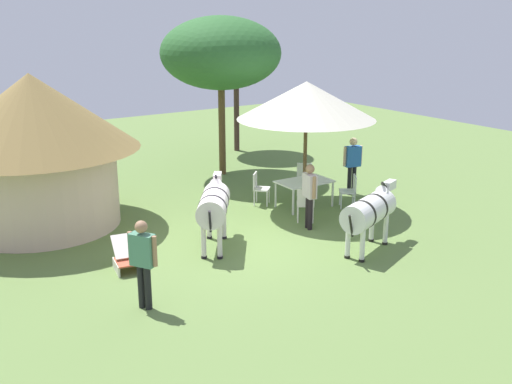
# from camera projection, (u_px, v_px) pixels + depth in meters

# --- Properties ---
(ground_plane) EXTENTS (36.00, 36.00, 0.00)m
(ground_plane) POSITION_uv_depth(u_px,v_px,m) (225.00, 247.00, 13.71)
(ground_plane) COLOR olive
(thatched_hut) EXTENTS (5.03, 5.03, 3.79)m
(thatched_hut) POSITION_uv_depth(u_px,v_px,m) (35.00, 141.00, 14.50)
(thatched_hut) COLOR beige
(thatched_hut) RESTS_ON ground_plane
(shade_umbrella) EXTENTS (3.69, 3.69, 3.43)m
(shade_umbrella) POSITION_uv_depth(u_px,v_px,m) (306.00, 101.00, 15.72)
(shade_umbrella) COLOR #513D22
(shade_umbrella) RESTS_ON ground_plane
(patio_dining_table) EXTENTS (1.48, 0.96, 0.74)m
(patio_dining_table) POSITION_uv_depth(u_px,v_px,m) (304.00, 184.00, 16.37)
(patio_dining_table) COLOR silver
(patio_dining_table) RESTS_ON ground_plane
(patio_chair_near_lawn) EXTENTS (0.60, 0.60, 0.90)m
(patio_chair_near_lawn) POSITION_uv_depth(u_px,v_px,m) (306.00, 202.00, 15.20)
(patio_chair_near_lawn) COLOR white
(patio_chair_near_lawn) RESTS_ON ground_plane
(patio_chair_near_hut) EXTENTS (0.60, 0.60, 0.90)m
(patio_chair_near_hut) POSITION_uv_depth(u_px,v_px,m) (351.00, 189.00, 16.37)
(patio_chair_near_hut) COLOR silver
(patio_chair_near_hut) RESTS_ON ground_plane
(patio_chair_west_end) EXTENTS (0.61, 0.60, 0.90)m
(patio_chair_west_end) POSITION_uv_depth(u_px,v_px,m) (304.00, 176.00, 17.62)
(patio_chair_west_end) COLOR silver
(patio_chair_west_end) RESTS_ON ground_plane
(patio_chair_east_end) EXTENTS (0.61, 0.61, 0.90)m
(patio_chair_east_end) POSITION_uv_depth(u_px,v_px,m) (259.00, 186.00, 16.62)
(patio_chair_east_end) COLOR white
(patio_chair_east_end) RESTS_ON ground_plane
(guest_beside_umbrella) EXTENTS (0.30, 0.57, 1.64)m
(guest_beside_umbrella) POSITION_uv_depth(u_px,v_px,m) (310.00, 191.00, 14.59)
(guest_beside_umbrella) COLOR black
(guest_beside_umbrella) RESTS_ON ground_plane
(guest_behind_table) EXTENTS (0.59, 0.31, 1.69)m
(guest_behind_table) POSITION_uv_depth(u_px,v_px,m) (353.00, 161.00, 17.40)
(guest_behind_table) COLOR black
(guest_behind_table) RESTS_ON ground_plane
(standing_watcher) EXTENTS (0.41, 0.53, 1.68)m
(standing_watcher) POSITION_uv_depth(u_px,v_px,m) (143.00, 256.00, 10.59)
(standing_watcher) COLOR black
(standing_watcher) RESTS_ON ground_plane
(striped_lounge_chair) EXTENTS (0.67, 0.88, 0.65)m
(striped_lounge_chair) POSITION_uv_depth(u_px,v_px,m) (128.00, 258.00, 12.46)
(striped_lounge_chair) COLOR #C34F36
(striped_lounge_chair) RESTS_ON ground_plane
(zebra_nearest_camera) EXTENTS (1.53, 1.93, 1.55)m
(zebra_nearest_camera) POSITION_uv_depth(u_px,v_px,m) (214.00, 205.00, 13.41)
(zebra_nearest_camera) COLOR silver
(zebra_nearest_camera) RESTS_ON ground_plane
(zebra_by_umbrella) EXTENTS (2.18, 1.15, 1.47)m
(zebra_by_umbrella) POSITION_uv_depth(u_px,v_px,m) (370.00, 211.00, 13.25)
(zebra_by_umbrella) COLOR silver
(zebra_by_umbrella) RESTS_ON ground_plane
(acacia_tree_behind_hut) EXTENTS (2.76, 2.76, 4.83)m
(acacia_tree_behind_hut) POSITION_uv_depth(u_px,v_px,m) (236.00, 45.00, 22.17)
(acacia_tree_behind_hut) COLOR #432E29
(acacia_tree_behind_hut) RESTS_ON ground_plane
(acacia_tree_far_lawn) EXTENTS (3.81, 3.81, 5.07)m
(acacia_tree_far_lawn) POSITION_uv_depth(u_px,v_px,m) (221.00, 53.00, 18.82)
(acacia_tree_far_lawn) COLOR brown
(acacia_tree_far_lawn) RESTS_ON ground_plane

